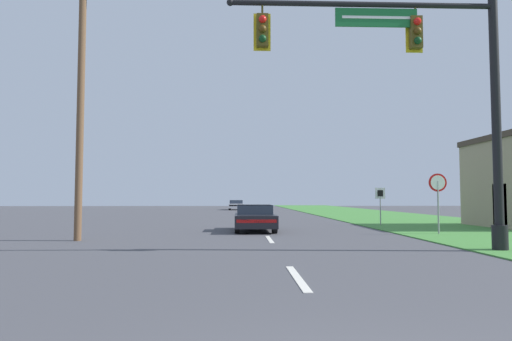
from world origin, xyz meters
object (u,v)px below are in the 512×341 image
(route_sign_post, at_px, (380,198))
(far_car, at_px, (236,205))
(signal_mast, at_px, (432,84))
(utility_pole_near, at_px, (81,97))
(car_ahead, at_px, (255,218))
(stop_sign, at_px, (438,190))

(route_sign_post, bearing_deg, far_car, 104.00)
(signal_mast, height_order, utility_pole_near, utility_pole_near)
(far_car, height_order, route_sign_post, route_sign_post)
(signal_mast, height_order, far_car, signal_mast)
(utility_pole_near, bearing_deg, car_ahead, 35.13)
(route_sign_post, bearing_deg, stop_sign, -84.32)
(car_ahead, distance_m, route_sign_post, 7.90)
(route_sign_post, xyz_separation_m, utility_pole_near, (-13.47, -8.11, 3.65))
(signal_mast, relative_size, route_sign_post, 4.00)
(route_sign_post, bearing_deg, utility_pole_near, -148.94)
(car_ahead, relative_size, far_car, 1.00)
(route_sign_post, relative_size, utility_pole_near, 0.20)
(signal_mast, distance_m, utility_pole_near, 11.96)
(signal_mast, bearing_deg, utility_pole_near, 162.39)
(car_ahead, height_order, utility_pole_near, utility_pole_near)
(far_car, xyz_separation_m, route_sign_post, (8.08, -32.40, 0.92))
(car_ahead, bearing_deg, route_sign_post, 26.95)
(signal_mast, distance_m, route_sign_post, 12.37)
(car_ahead, bearing_deg, signal_mast, -58.91)
(signal_mast, xyz_separation_m, utility_pole_near, (-11.40, 3.62, 0.31))
(stop_sign, bearing_deg, signal_mast, -114.63)
(stop_sign, xyz_separation_m, route_sign_post, (-0.59, 5.92, -0.34))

